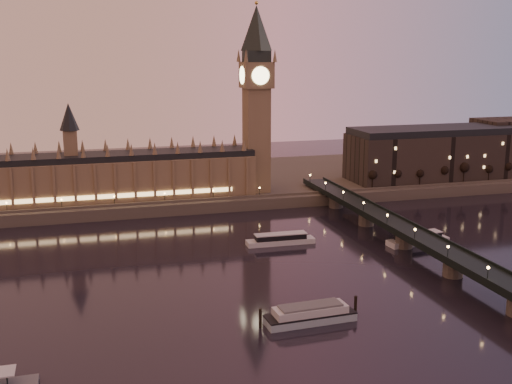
% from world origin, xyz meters
% --- Properties ---
extents(ground, '(700.00, 700.00, 0.00)m').
position_xyz_m(ground, '(0.00, 0.00, 0.00)').
color(ground, black).
rests_on(ground, ground).
extents(far_embankment, '(560.00, 130.00, 6.00)m').
position_xyz_m(far_embankment, '(30.00, 165.00, 3.00)').
color(far_embankment, '#423D35').
rests_on(far_embankment, ground).
extents(palace_of_westminster, '(180.00, 26.62, 52.00)m').
position_xyz_m(palace_of_westminster, '(-40.12, 120.99, 21.71)').
color(palace_of_westminster, brown).
rests_on(palace_of_westminster, ground).
extents(big_ben, '(17.68, 17.68, 104.00)m').
position_xyz_m(big_ben, '(53.99, 120.99, 63.95)').
color(big_ben, brown).
rests_on(big_ben, ground).
extents(westminster_bridge, '(13.20, 260.00, 15.30)m').
position_xyz_m(westminster_bridge, '(91.61, 0.00, 5.52)').
color(westminster_bridge, black).
rests_on(westminster_bridge, ground).
extents(city_block, '(155.00, 45.00, 34.00)m').
position_xyz_m(city_block, '(194.94, 130.93, 22.24)').
color(city_block, black).
rests_on(city_block, ground).
extents(bare_tree_0, '(5.35, 5.35, 10.88)m').
position_xyz_m(bare_tree_0, '(121.98, 109.00, 14.10)').
color(bare_tree_0, black).
rests_on(bare_tree_0, ground).
extents(bare_tree_1, '(5.35, 5.35, 10.88)m').
position_xyz_m(bare_tree_1, '(137.09, 109.00, 14.10)').
color(bare_tree_1, black).
rests_on(bare_tree_1, ground).
extents(bare_tree_2, '(5.35, 5.35, 10.88)m').
position_xyz_m(bare_tree_2, '(152.20, 109.00, 14.10)').
color(bare_tree_2, black).
rests_on(bare_tree_2, ground).
extents(bare_tree_3, '(5.35, 5.35, 10.88)m').
position_xyz_m(bare_tree_3, '(167.31, 109.00, 14.10)').
color(bare_tree_3, black).
rests_on(bare_tree_3, ground).
extents(bare_tree_4, '(5.35, 5.35, 10.88)m').
position_xyz_m(bare_tree_4, '(182.42, 109.00, 14.10)').
color(bare_tree_4, black).
rests_on(bare_tree_4, ground).
extents(bare_tree_5, '(5.35, 5.35, 10.88)m').
position_xyz_m(bare_tree_5, '(197.53, 109.00, 14.10)').
color(bare_tree_5, black).
rests_on(bare_tree_5, ground).
extents(bare_tree_6, '(5.35, 5.35, 10.88)m').
position_xyz_m(bare_tree_6, '(212.64, 109.00, 14.10)').
color(bare_tree_6, black).
rests_on(bare_tree_6, ground).
extents(cruise_boat_a, '(30.84, 7.43, 4.91)m').
position_xyz_m(cruise_boat_a, '(41.73, 38.64, 2.16)').
color(cruise_boat_a, silver).
rests_on(cruise_boat_a, ground).
extents(cruise_boat_b, '(29.43, 9.91, 5.33)m').
position_xyz_m(cruise_boat_b, '(100.52, 22.05, 2.35)').
color(cruise_boat_b, silver).
rests_on(cruise_boat_b, ground).
extents(moored_barge, '(33.81, 9.65, 6.20)m').
position_xyz_m(moored_barge, '(24.91, -43.59, 2.62)').
color(moored_barge, '#91ABB9').
rests_on(moored_barge, ground).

